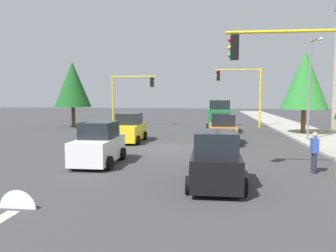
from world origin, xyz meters
name	(u,v)px	position (x,y,z in m)	size (l,w,h in m)	color
ground_plane	(168,149)	(0.00, 0.00, 0.00)	(120.00, 120.00, 0.00)	#353538
sidewalk_kerb	(322,139)	(-5.00, 10.50, 0.07)	(80.00, 4.00, 0.15)	gray
lane_arrow_near	(7,215)	(11.51, -3.00, 0.01)	(2.40, 1.10, 1.10)	silver
traffic_signal_far_right	(130,90)	(-14.00, -5.63, 3.73)	(0.36, 4.59, 5.25)	yellow
traffic_signal_far_left	(242,86)	(-14.00, 5.72, 4.13)	(0.36, 4.59, 5.86)	yellow
traffic_signal_near_left	(295,72)	(6.00, 5.72, 4.12)	(0.36, 4.59, 5.83)	yellow
street_lamp_curbside	(312,78)	(-3.61, 9.20, 4.35)	(2.15, 0.28, 7.00)	slate
tree_roadside_mid	(305,80)	(-8.00, 10.00, 4.37)	(3.67, 3.67, 6.68)	brown
tree_opposite_side	(73,84)	(-12.00, -11.00, 4.27)	(3.59, 3.59, 6.52)	brown
delivery_van_green	(219,117)	(-9.49, 3.33, 1.28)	(4.80, 2.22, 2.77)	#1E7238
car_white	(99,145)	(4.74, -2.73, 0.89)	(3.67, 1.95, 1.98)	white
car_yellow	(129,129)	(-2.60, -3.03, 0.90)	(3.93, 1.99, 1.98)	yellow
car_black	(215,161)	(7.93, 2.62, 0.89)	(3.62, 1.97, 1.98)	black
car_orange	(222,130)	(-2.59, 3.33, 0.90)	(4.10, 2.00, 1.98)	orange
pedestrian_crossing	(314,151)	(5.46, 6.72, 0.91)	(0.40, 0.24, 1.70)	#262638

